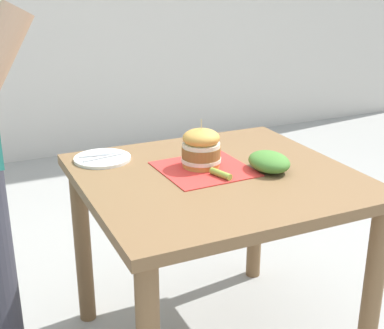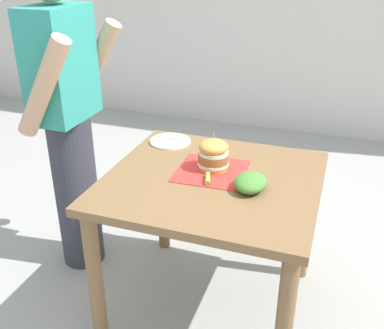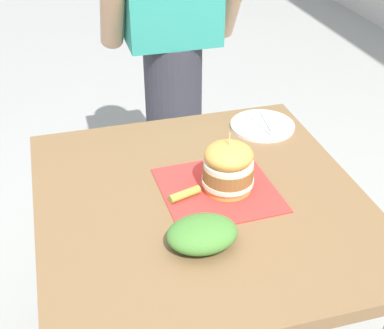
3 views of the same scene
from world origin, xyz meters
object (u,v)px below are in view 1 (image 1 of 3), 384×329
object	(u,v)px
sandwich	(201,148)
pickle_spear	(221,174)
side_plate_with_forks	(102,158)
side_salad	(269,162)
patio_table	(216,205)

from	to	relation	value
sandwich	pickle_spear	xyz separation A→B (m)	(-0.13, -0.01, -0.06)
side_plate_with_forks	side_salad	size ratio (longest dim) A/B	1.22
sandwich	side_plate_with_forks	size ratio (longest dim) A/B	0.82
patio_table	sandwich	bearing A→B (deg)	15.56
side_salad	patio_table	bearing A→B (deg)	74.03
sandwich	side_plate_with_forks	world-z (taller)	sandwich
sandwich	side_salad	size ratio (longest dim) A/B	1.00
patio_table	pickle_spear	bearing A→B (deg)	168.33
patio_table	side_salad	xyz separation A→B (m)	(-0.05, -0.19, 0.16)
pickle_spear	side_salad	bearing A→B (deg)	-92.03
pickle_spear	sandwich	bearing A→B (deg)	6.08
patio_table	side_salad	world-z (taller)	side_salad
patio_table	side_plate_with_forks	bearing A→B (deg)	46.63
pickle_spear	side_plate_with_forks	bearing A→B (deg)	41.91
pickle_spear	side_plate_with_forks	xyz separation A→B (m)	(0.36, 0.33, -0.01)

